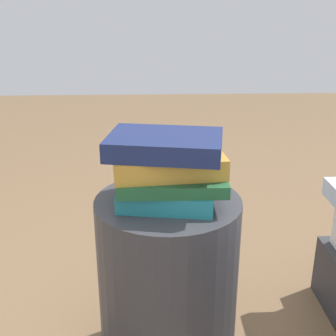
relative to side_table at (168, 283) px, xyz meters
The scene contains 5 objects.
side_table is the anchor object (origin of this frame).
book_teal 0.29m from the side_table, 32.22° to the right, with size 0.24×0.21×0.05m, color #1E727F.
book_forest 0.33m from the side_table, 142.69° to the left, with size 0.27×0.20×0.03m, color #1E512D.
book_ochre 0.37m from the side_table, 148.68° to the right, with size 0.28×0.17×0.05m, color #B7842D.
book_navy 0.42m from the side_table, 43.92° to the left, with size 0.28×0.19×0.05m, color #19234C.
Camera 1 is at (0.04, 1.07, 1.02)m, focal length 47.40 mm.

